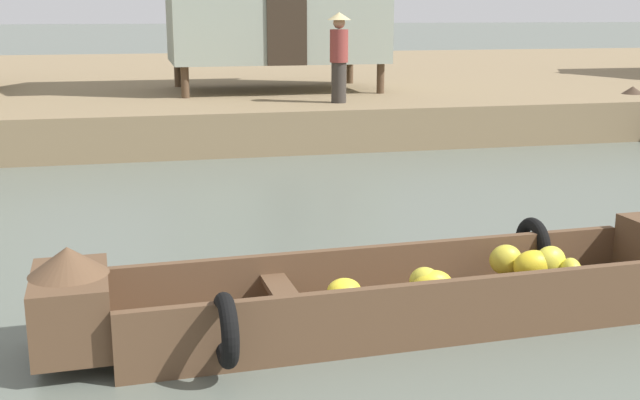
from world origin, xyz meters
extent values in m
plane|color=#596056|center=(0.00, 10.00, 0.00)|extent=(300.00, 300.00, 0.00)
cube|color=#7F6B4C|center=(0.00, 23.47, 0.38)|extent=(160.00, 20.00, 0.76)
cube|color=brown|center=(0.16, 5.83, 0.06)|extent=(4.55, 1.25, 0.12)
cube|color=brown|center=(0.14, 6.32, 0.32)|extent=(4.51, 0.27, 0.39)
cube|color=brown|center=(0.18, 5.34, 0.32)|extent=(4.51, 0.27, 0.39)
cube|color=brown|center=(-2.36, 5.72, 0.38)|extent=(0.57, 0.92, 0.53)
cone|color=brown|center=(-2.36, 5.72, 0.75)|extent=(0.58, 0.58, 0.20)
cube|color=brown|center=(-0.80, 5.79, 0.34)|extent=(0.24, 0.96, 0.05)
torus|color=black|center=(1.64, 6.50, 0.36)|extent=(0.14, 0.52, 0.52)
torus|color=black|center=(-1.33, 5.16, 0.36)|extent=(0.14, 0.52, 0.52)
ellipsoid|color=gold|center=(-0.79, 5.47, 0.31)|extent=(0.39, 0.41, 0.19)
ellipsoid|color=yellow|center=(0.27, 5.63, 0.41)|extent=(0.33, 0.34, 0.23)
ellipsoid|color=yellow|center=(1.50, 5.94, 0.37)|extent=(0.36, 0.37, 0.22)
ellipsoid|color=yellow|center=(1.31, 5.86, 0.39)|extent=(0.34, 0.23, 0.26)
ellipsoid|color=yellow|center=(-0.37, 5.64, 0.38)|extent=(0.36, 0.35, 0.19)
ellipsoid|color=yellow|center=(0.32, 5.59, 0.38)|extent=(0.33, 0.20, 0.26)
ellipsoid|color=yellow|center=(1.57, 5.72, 0.35)|extent=(0.27, 0.31, 0.25)
ellipsoid|color=yellow|center=(1.45, 5.85, 0.41)|extent=(0.32, 0.25, 0.28)
ellipsoid|color=gold|center=(1.16, 6.07, 0.39)|extent=(0.30, 0.23, 0.26)
cube|color=#3D2D21|center=(8.27, 14.82, 0.42)|extent=(0.91, 0.79, 0.60)
cone|color=#3D2D21|center=(8.27, 14.82, 0.82)|extent=(0.64, 0.64, 0.20)
cylinder|color=#4C3826|center=(-0.84, 16.14, 1.07)|extent=(0.16, 0.16, 0.62)
cylinder|color=#4C3826|center=(3.20, 16.14, 1.07)|extent=(0.16, 0.16, 0.62)
cylinder|color=#4C3826|center=(-0.84, 18.57, 1.07)|extent=(0.16, 0.16, 0.62)
cylinder|color=#4C3826|center=(3.20, 18.57, 1.07)|extent=(0.16, 0.16, 0.62)
cube|color=#2D2319|center=(1.18, 15.92, 2.28)|extent=(0.80, 0.04, 1.80)
cylinder|color=#332D28|center=(1.91, 14.65, 1.14)|extent=(0.28, 0.28, 0.75)
cylinder|color=brown|center=(1.91, 14.65, 1.81)|extent=(0.34, 0.34, 0.60)
sphere|color=#9E7556|center=(1.91, 14.65, 2.23)|extent=(0.22, 0.22, 0.22)
cone|color=tan|center=(1.91, 14.65, 2.35)|extent=(0.44, 0.44, 0.14)
camera|label=1|loc=(-1.85, 0.14, 2.45)|focal=44.71mm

